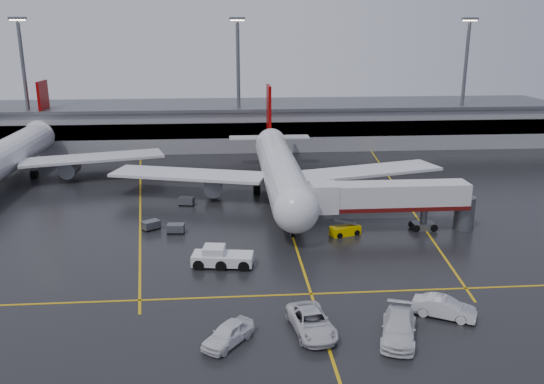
{
  "coord_description": "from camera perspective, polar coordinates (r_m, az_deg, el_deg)",
  "views": [
    {
      "loc": [
        -7.33,
        -68.54,
        23.41
      ],
      "look_at": [
        -2.0,
        -2.0,
        4.0
      ],
      "focal_mm": 37.23,
      "sensor_mm": 36.0,
      "label": 1
    }
  ],
  "objects": [
    {
      "name": "service_van_a",
      "position": [
        46.25,
        4.03,
        -12.99
      ],
      "size": [
        3.84,
        6.68,
        1.75
      ],
      "primitive_type": "imported",
      "rotation": [
        0.0,
        0.0,
        0.15
      ],
      "color": "silver",
      "rests_on": "ground"
    },
    {
      "name": "light_mast_right",
      "position": [
        120.58,
        18.91,
        11.11
      ],
      "size": [
        3.0,
        1.2,
        25.45
      ],
      "color": "#595B60",
      "rests_on": "ground"
    },
    {
      "name": "apron_line_centre",
      "position": [
        72.79,
        1.44,
        -2.54
      ],
      "size": [
        0.25,
        90.0,
        0.02
      ],
      "primitive_type": "cube",
      "color": "gold",
      "rests_on": "ground"
    },
    {
      "name": "jet_bridge",
      "position": [
        68.26,
        11.96,
        -0.73
      ],
      "size": [
        19.9,
        3.4,
        6.05
      ],
      "color": "silver",
      "rests_on": "ground"
    },
    {
      "name": "apron_line_right",
      "position": [
        85.78,
        12.78,
        -0.03
      ],
      "size": [
        7.57,
        69.64,
        0.02
      ],
      "primitive_type": "cube",
      "rotation": [
        0.0,
        0.0,
        -0.1
      ],
      "color": "gold",
      "rests_on": "ground"
    },
    {
      "name": "main_airliner",
      "position": [
        80.89,
        0.75,
        2.48
      ],
      "size": [
        48.8,
        45.6,
        14.1
      ],
      "color": "silver",
      "rests_on": "ground"
    },
    {
      "name": "service_van_d",
      "position": [
        44.81,
        -4.46,
        -14.09
      ],
      "size": [
        4.6,
        5.1,
        1.68
      ],
      "primitive_type": "imported",
      "rotation": [
        0.0,
        0.0,
        -0.67
      ],
      "color": "white",
      "rests_on": "ground"
    },
    {
      "name": "light_mast_left",
      "position": [
        117.12,
        -23.75,
        10.5
      ],
      "size": [
        3.0,
        1.2,
        25.45
      ],
      "color": "#595B60",
      "rests_on": "ground"
    },
    {
      "name": "terminal",
      "position": [
        118.25,
        -0.97,
        6.92
      ],
      "size": [
        122.0,
        19.0,
        8.6
      ],
      "color": "gray",
      "rests_on": "ground"
    },
    {
      "name": "second_airliner",
      "position": [
        98.55,
        -25.12,
        3.44
      ],
      "size": [
        48.8,
        45.6,
        14.1
      ],
      "color": "silver",
      "rests_on": "ground"
    },
    {
      "name": "pushback_tractor",
      "position": [
        58.16,
        -5.19,
        -6.65
      ],
      "size": [
        6.45,
        3.43,
        2.2
      ],
      "color": "silver",
      "rests_on": "ground"
    },
    {
      "name": "service_van_c",
      "position": [
        50.45,
        17.01,
        -11.11
      ],
      "size": [
        5.47,
        4.11,
        1.72
      ],
      "primitive_type": "imported",
      "rotation": [
        0.0,
        0.0,
        1.07
      ],
      "color": "silver",
      "rests_on": "ground"
    },
    {
      "name": "apron_line_left",
      "position": [
        82.92,
        -13.18,
        -0.62
      ],
      "size": [
        9.99,
        69.35,
        0.02
      ],
      "primitive_type": "cube",
      "rotation": [
        0.0,
        0.0,
        0.14
      ],
      "color": "gold",
      "rests_on": "ground"
    },
    {
      "name": "light_mast_mid",
      "position": [
        110.92,
        -3.43,
        11.57
      ],
      "size": [
        3.0,
        1.2,
        25.45
      ],
      "color": "#595B60",
      "rests_on": "ground"
    },
    {
      "name": "service_van_b",
      "position": [
        46.34,
        12.7,
        -13.26
      ],
      "size": [
        4.49,
        6.85,
        1.85
      ],
      "primitive_type": "imported",
      "rotation": [
        0.0,
        0.0,
        -0.33
      ],
      "color": "silver",
      "rests_on": "ground"
    },
    {
      "name": "baggage_cart_a",
      "position": [
        67.98,
        -9.71,
        -3.61
      ],
      "size": [
        2.1,
        1.46,
        1.12
      ],
      "color": "#595B60",
      "rests_on": "ground"
    },
    {
      "name": "apron_line_stop",
      "position": [
        52.6,
        3.98,
        -10.24
      ],
      "size": [
        60.0,
        0.25,
        0.02
      ],
      "primitive_type": "cube",
      "color": "gold",
      "rests_on": "ground"
    },
    {
      "name": "baggage_cart_c",
      "position": [
        78.33,
        -8.65,
        -0.89
      ],
      "size": [
        2.2,
        1.65,
        1.12
      ],
      "color": "#595B60",
      "rests_on": "ground"
    },
    {
      "name": "ground",
      "position": [
        72.8,
        1.44,
        -2.55
      ],
      "size": [
        220.0,
        220.0,
        0.0
      ],
      "primitive_type": "plane",
      "color": "black",
      "rests_on": "ground"
    },
    {
      "name": "belt_loader",
      "position": [
        67.07,
        7.41,
        -3.85
      ],
      "size": [
        3.82,
        2.59,
        2.24
      ],
      "color": "#DCB500",
      "rests_on": "ground"
    },
    {
      "name": "baggage_cart_b",
      "position": [
        69.69,
        -12.14,
        -3.25
      ],
      "size": [
        2.38,
        2.22,
        1.12
      ],
      "color": "#595B60",
      "rests_on": "ground"
    }
  ]
}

